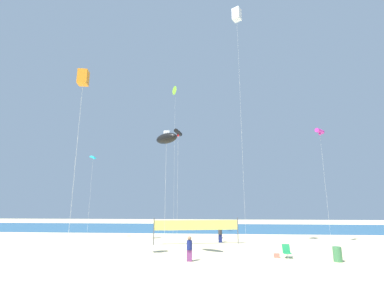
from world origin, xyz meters
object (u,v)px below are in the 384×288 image
(kite_cyan_diamond, at_px, (93,157))
(kite_orange_box, at_px, (83,78))
(kite_black_tube, at_px, (178,133))
(kite_black_inflatable, at_px, (166,138))
(volleyball_net, at_px, (197,226))
(kite_lime_delta, at_px, (175,91))
(trash_barrel, at_px, (337,254))
(kite_white_box, at_px, (237,15))
(kite_magenta_tube, at_px, (320,132))
(folding_beach_chair, at_px, (287,251))
(kite_yellow_box, at_px, (84,75))
(beach_handbag, at_px, (277,256))
(beachgoer_navy_shirt, at_px, (189,248))
(beachgoer_charcoal_shirt, at_px, (220,233))

(kite_cyan_diamond, bearing_deg, kite_orange_box, -69.94)
(kite_black_tube, bearing_deg, kite_black_inflatable, -88.72)
(kite_black_inflatable, bearing_deg, volleyball_net, 76.22)
(kite_lime_delta, bearing_deg, trash_barrel, -47.62)
(kite_white_box, distance_m, kite_magenta_tube, 14.23)
(folding_beach_chair, relative_size, kite_black_inflatable, 0.10)
(kite_yellow_box, xyz_separation_m, kite_cyan_diamond, (-0.57, 4.91, -7.67))
(kite_black_tube, bearing_deg, volleyball_net, -13.30)
(volleyball_net, bearing_deg, kite_black_tube, 166.70)
(trash_barrel, bearing_deg, beach_handbag, 163.19)
(beachgoer_navy_shirt, relative_size, kite_black_tube, 0.14)
(beachgoer_charcoal_shirt, relative_size, kite_black_inflatable, 0.18)
(beach_handbag, distance_m, kite_white_box, 21.87)
(volleyball_net, xyz_separation_m, kite_yellow_box, (-11.31, -2.32, 14.90))
(beachgoer_navy_shirt, distance_m, beach_handbag, 6.21)
(folding_beach_chair, relative_size, kite_lime_delta, 0.05)
(trash_barrel, bearing_deg, volleyball_net, 142.23)
(kite_orange_box, bearing_deg, kite_white_box, 29.18)
(trash_barrel, distance_m, beach_handbag, 3.80)
(kite_magenta_tube, bearing_deg, kite_cyan_diamond, 175.61)
(volleyball_net, distance_m, kite_white_box, 20.80)
(beachgoer_charcoal_shirt, xyz_separation_m, volleyball_net, (-2.23, -1.53, 0.77))
(kite_white_box, bearing_deg, volleyball_net, 142.02)
(kite_cyan_diamond, bearing_deg, kite_lime_delta, 25.01)
(kite_white_box, distance_m, kite_black_inflatable, 15.05)
(trash_barrel, distance_m, volleyball_net, 12.25)
(folding_beach_chair, height_order, volleyball_net, volleyball_net)
(kite_yellow_box, xyz_separation_m, kite_magenta_tube, (23.75, 3.04, -5.71))
(beach_handbag, bearing_deg, kite_cyan_diamond, 153.40)
(folding_beach_chair, bearing_deg, kite_yellow_box, 160.53)
(beach_handbag, bearing_deg, beachgoer_charcoal_shirt, 115.54)
(trash_barrel, relative_size, kite_black_tube, 0.08)
(beachgoer_navy_shirt, xyz_separation_m, kite_white_box, (4.15, 4.84, 20.90))
(trash_barrel, bearing_deg, kite_yellow_box, 166.21)
(beachgoer_charcoal_shirt, height_order, kite_orange_box, kite_orange_box)
(kite_black_tube, distance_m, kite_yellow_box, 11.27)
(kite_white_box, bearing_deg, kite_orange_box, -150.82)
(kite_cyan_diamond, height_order, kite_magenta_tube, kite_magenta_tube)
(beach_handbag, xyz_separation_m, kite_cyan_diamond, (-17.88, 8.95, 8.72))
(kite_black_tube, height_order, kite_orange_box, kite_orange_box)
(kite_yellow_box, height_order, kite_magenta_tube, kite_yellow_box)
(beachgoer_charcoal_shirt, xyz_separation_m, kite_cyan_diamond, (-14.11, 1.06, 8.00))
(beach_handbag, distance_m, kite_black_inflatable, 11.42)
(kite_black_tube, distance_m, kite_magenta_tube, 14.37)
(beachgoer_charcoal_shirt, distance_m, beach_handbag, 8.78)
(beach_handbag, distance_m, kite_black_tube, 15.04)
(trash_barrel, xyz_separation_m, volleyball_net, (-9.64, 7.47, 1.17))
(kite_yellow_box, bearing_deg, beachgoer_charcoal_shirt, 15.89)
(kite_white_box, xyz_separation_m, kite_lime_delta, (-7.47, 9.94, -3.38))
(volleyball_net, relative_size, kite_magenta_tube, 0.71)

